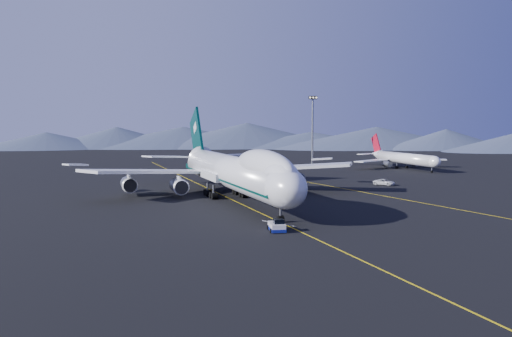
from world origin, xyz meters
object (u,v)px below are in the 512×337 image
object	(u,v)px
boeing_747	(233,171)
pushback_tug	(277,227)
second_jet	(403,158)
service_van	(384,182)
floodlight_mast	(313,131)

from	to	relation	value
boeing_747	pushback_tug	bearing A→B (deg)	-95.23
second_jet	service_van	size ratio (longest dim) A/B	7.48
pushback_tug	service_van	bearing A→B (deg)	55.74
boeing_747	second_jet	size ratio (longest dim) A/B	1.83
service_van	floodlight_mast	xyz separation A→B (m)	(7.58, 59.69, 11.61)
boeing_747	pushback_tug	distance (m)	33.35
second_jet	floodlight_mast	distance (m)	31.95
boeing_747	second_jet	world-z (taller)	boeing_747
second_jet	floodlight_mast	size ratio (longest dim) A/B	1.63
boeing_747	floodlight_mast	size ratio (longest dim) A/B	2.97
pushback_tug	service_van	size ratio (longest dim) A/B	0.84
boeing_747	service_van	xyz separation A→B (m)	(42.78, 13.27, -5.08)
boeing_747	floodlight_mast	bearing A→B (deg)	55.39
service_van	pushback_tug	bearing A→B (deg)	-171.49
second_jet	boeing_747	bearing A→B (deg)	-163.48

